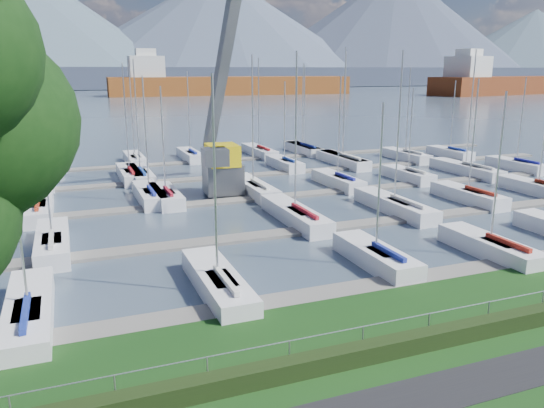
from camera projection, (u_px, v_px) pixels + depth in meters
name	position (u px, v px, depth m)	size (l,w,h in m)	color
path	(434.00, 393.00, 17.74)	(160.00, 2.00, 0.04)	black
water	(86.00, 93.00, 255.44)	(800.00, 540.00, 0.20)	#445364
hedge	(391.00, 347.00, 20.00)	(80.00, 0.70, 0.70)	black
fence	(386.00, 322.00, 20.16)	(0.04, 0.04, 80.00)	#9A9EA3
foothill	(80.00, 77.00, 317.10)	(900.00, 80.00, 12.00)	#3D4559
mountains	(82.00, 17.00, 377.09)	(1190.00, 360.00, 115.00)	#455065
docks	(211.00, 203.00, 43.99)	(90.00, 41.60, 0.25)	slate
crane	(223.00, 130.00, 47.03)	(5.16, 13.30, 22.35)	#54555B
cargo_ship_mid	(223.00, 86.00, 233.61)	(107.04, 22.10, 21.50)	brown
cargo_ship_east	(508.00, 85.00, 240.82)	(95.58, 34.59, 21.50)	maroon
sailboat_fleet	(184.00, 131.00, 45.88)	(74.25, 50.04, 13.50)	navy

